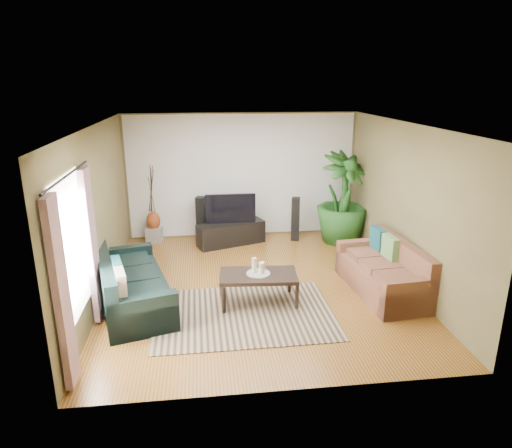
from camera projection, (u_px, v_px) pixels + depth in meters
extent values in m
plane|color=#966426|center=(257.00, 286.00, 7.77)|extent=(5.50, 5.50, 0.00)
plane|color=white|center=(258.00, 125.00, 6.95)|extent=(5.50, 5.50, 0.00)
plane|color=olive|center=(242.00, 176.00, 9.96)|extent=(5.00, 0.00, 5.00)
plane|color=olive|center=(290.00, 281.00, 4.76)|extent=(5.00, 0.00, 5.00)
plane|color=olive|center=(98.00, 215.00, 7.07)|extent=(0.00, 5.50, 5.50)
plane|color=olive|center=(405.00, 205.00, 7.65)|extent=(0.00, 5.50, 5.50)
plane|color=white|center=(242.00, 176.00, 9.95)|extent=(4.90, 0.00, 4.90)
plane|color=white|center=(72.00, 249.00, 5.54)|extent=(0.00, 1.80, 1.80)
cube|color=gray|center=(61.00, 294.00, 4.91)|extent=(0.08, 0.35, 2.20)
cube|color=gray|center=(92.00, 246.00, 6.33)|extent=(0.08, 0.35, 2.20)
cylinder|color=black|center=(67.00, 176.00, 5.28)|extent=(0.03, 1.90, 0.03)
cube|color=black|center=(133.00, 279.00, 7.03)|extent=(1.50, 2.39, 0.85)
cube|color=brown|center=(382.00, 268.00, 7.45)|extent=(1.02, 1.98, 0.85)
cube|color=#9D805C|center=(244.00, 314.00, 6.83)|extent=(2.68, 1.92, 0.01)
cube|color=black|center=(258.00, 288.00, 7.13)|extent=(1.24, 0.74, 0.49)
cylinder|color=#989892|center=(258.00, 273.00, 7.06)|extent=(0.37, 0.37, 0.02)
cylinder|color=beige|center=(254.00, 265.00, 7.04)|extent=(0.08, 0.08, 0.24)
cylinder|color=beige|center=(261.00, 268.00, 6.99)|extent=(0.08, 0.08, 0.18)
cylinder|color=beige|center=(262.00, 267.00, 7.10)|extent=(0.08, 0.08, 0.15)
cube|color=black|center=(231.00, 234.00, 9.68)|extent=(1.49, 0.89, 0.48)
cube|color=black|center=(230.00, 208.00, 9.53)|extent=(1.05, 0.06, 0.62)
cube|color=black|center=(201.00, 219.00, 9.88)|extent=(0.22, 0.23, 0.97)
cube|color=black|center=(295.00, 219.00, 9.88)|extent=(0.22, 0.23, 0.95)
imported|color=#1E4D19|center=(343.00, 198.00, 9.62)|extent=(1.47, 1.47, 1.94)
cylinder|color=black|center=(341.00, 235.00, 9.87)|extent=(0.36, 0.36, 0.28)
cube|color=gray|center=(154.00, 234.00, 9.86)|extent=(0.35, 0.35, 0.32)
ellipsoid|color=brown|center=(153.00, 221.00, 9.77)|extent=(0.30, 0.30, 0.41)
cube|color=brown|center=(128.00, 262.00, 8.20)|extent=(0.45, 0.45, 0.47)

